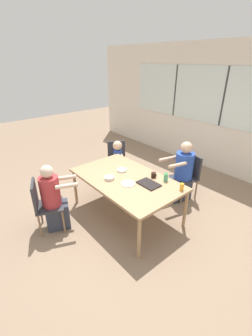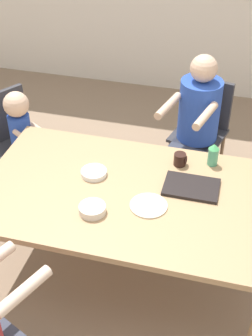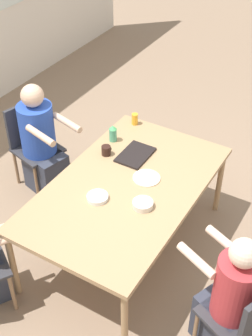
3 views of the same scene
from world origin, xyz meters
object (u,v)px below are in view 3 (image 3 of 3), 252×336
(coffee_mug, at_px, (106,150))
(bowl_cereal, at_px, (143,204))
(chair_for_man_blue_shirt, at_px, (248,318))
(bowl_white_shallow, at_px, (98,197))
(person_man_blue_shirt, at_px, (229,301))
(juice_glass, at_px, (135,119))
(sippy_cup, at_px, (113,133))
(person_woman_green_shirt, at_px, (41,145))
(chair_for_woman_green_shirt, at_px, (31,139))

(coffee_mug, distance_m, bowl_cereal, 0.72)
(chair_for_man_blue_shirt, bearing_deg, bowl_white_shallow, 101.34)
(person_man_blue_shirt, bearing_deg, bowl_white_shallow, 102.90)
(chair_for_man_blue_shirt, xyz_separation_m, person_man_blue_shirt, (0.06, 0.15, -0.01))
(person_man_blue_shirt, distance_m, juice_glass, 1.93)
(coffee_mug, height_order, sippy_cup, sippy_cup)
(person_man_blue_shirt, relative_size, coffee_mug, 12.80)
(person_woman_green_shirt, distance_m, bowl_white_shallow, 1.15)
(chair_for_woman_green_shirt, bearing_deg, bowl_white_shallow, 78.38)
(chair_for_man_blue_shirt, distance_m, coffee_mug, 1.77)
(chair_for_woman_green_shirt, xyz_separation_m, person_man_blue_shirt, (-0.78, -2.32, -0.01))
(chair_for_man_blue_shirt, height_order, bowl_cereal, chair_for_man_blue_shirt)
(coffee_mug, xyz_separation_m, juice_glass, (0.53, 0.03, 0.01))
(sippy_cup, bearing_deg, chair_for_man_blue_shirt, -121.32)
(coffee_mug, xyz_separation_m, sippy_cup, (0.20, 0.06, 0.04))
(chair_for_man_blue_shirt, relative_size, bowl_white_shallow, 5.15)
(chair_for_woman_green_shirt, height_order, bowl_cereal, chair_for_woman_green_shirt)
(juice_glass, relative_size, bowl_cereal, 0.69)
(chair_for_man_blue_shirt, relative_size, coffee_mug, 9.96)
(bowl_white_shallow, bearing_deg, juice_glass, 14.71)
(sippy_cup, distance_m, juice_glass, 0.33)
(chair_for_woman_green_shirt, height_order, coffee_mug, chair_for_woman_green_shirt)
(chair_for_woman_green_shirt, xyz_separation_m, person_woman_green_shirt, (-0.04, -0.16, 0.01))
(chair_for_man_blue_shirt, distance_m, bowl_cereal, 1.07)
(person_woman_green_shirt, xyz_separation_m, sippy_cup, (0.19, -0.69, 0.27))
(chair_for_man_blue_shirt, distance_m, person_man_blue_shirt, 0.16)
(juice_glass, bearing_deg, bowl_white_shallow, -165.29)
(coffee_mug, bearing_deg, juice_glass, 2.93)
(chair_for_man_blue_shirt, bearing_deg, person_woman_green_shirt, 93.93)
(person_man_blue_shirt, distance_m, bowl_white_shallow, 1.20)
(juice_glass, bearing_deg, coffee_mug, -177.07)
(sippy_cup, bearing_deg, juice_glass, -5.52)
(sippy_cup, bearing_deg, bowl_white_shallow, -156.80)
(chair_for_man_blue_shirt, distance_m, juice_glass, 2.08)
(person_woman_green_shirt, height_order, person_man_blue_shirt, person_woman_green_shirt)
(person_man_blue_shirt, bearing_deg, bowl_cereal, 92.55)
(person_man_blue_shirt, height_order, coffee_mug, person_man_blue_shirt)
(person_man_blue_shirt, bearing_deg, person_woman_green_shirt, 94.21)
(bowl_white_shallow, bearing_deg, sippy_cup, 23.20)
(bowl_white_shallow, distance_m, bowl_cereal, 0.35)
(chair_for_woman_green_shirt, bearing_deg, coffee_mug, 100.90)
(chair_for_woman_green_shirt, relative_size, juice_glass, 7.81)
(person_woman_green_shirt, height_order, juice_glass, person_woman_green_shirt)
(person_man_blue_shirt, relative_size, bowl_white_shallow, 6.62)
(bowl_white_shallow, bearing_deg, chair_for_man_blue_shirt, -101.67)
(person_woman_green_shirt, distance_m, bowl_cereal, 1.42)
(juice_glass, bearing_deg, person_woman_green_shirt, 125.59)
(bowl_white_shallow, bearing_deg, person_woman_green_shirt, 62.11)
(chair_for_man_blue_shirt, relative_size, sippy_cup, 5.38)
(person_man_blue_shirt, bearing_deg, coffee_mug, 86.01)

